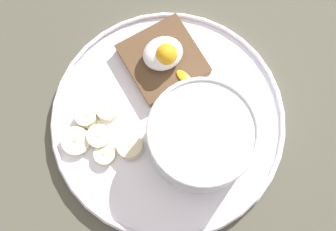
{
  "coord_description": "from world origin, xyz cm",
  "views": [
    {
      "loc": [
        -6.42,
        -13.4,
        60.05
      ],
      "look_at": [
        0.0,
        0.0,
        5.0
      ],
      "focal_mm": 50.0,
      "sensor_mm": 36.0,
      "label": 1
    }
  ],
  "objects_px": {
    "poached_egg": "(164,54)",
    "banana_slice_outer": "(86,118)",
    "banana_slice_left": "(99,137)",
    "banana_slice_back": "(76,141)",
    "banana_slice_right": "(107,110)",
    "toast_slice": "(163,60)",
    "oatmeal_bowl": "(201,137)",
    "banana_slice_front": "(130,146)",
    "banana_slice_inner": "(105,154)"
  },
  "relations": [
    {
      "from": "poached_egg",
      "to": "banana_slice_outer",
      "type": "relative_size",
      "value": 1.99
    },
    {
      "from": "banana_slice_left",
      "to": "banana_slice_back",
      "type": "xyz_separation_m",
      "value": [
        -0.03,
        0.01,
        -0.0
      ]
    },
    {
      "from": "banana_slice_back",
      "to": "banana_slice_outer",
      "type": "height_order",
      "value": "same"
    },
    {
      "from": "banana_slice_right",
      "to": "banana_slice_left",
      "type": "bearing_deg",
      "value": -128.71
    },
    {
      "from": "toast_slice",
      "to": "banana_slice_right",
      "type": "distance_m",
      "value": 0.1
    },
    {
      "from": "oatmeal_bowl",
      "to": "toast_slice",
      "type": "distance_m",
      "value": 0.12
    },
    {
      "from": "oatmeal_bowl",
      "to": "toast_slice",
      "type": "relative_size",
      "value": 1.3
    },
    {
      "from": "oatmeal_bowl",
      "to": "banana_slice_front",
      "type": "xyz_separation_m",
      "value": [
        -0.08,
        0.03,
        -0.03
      ]
    },
    {
      "from": "banana_slice_front",
      "to": "banana_slice_outer",
      "type": "xyz_separation_m",
      "value": [
        -0.03,
        0.06,
        -0.0
      ]
    },
    {
      "from": "oatmeal_bowl",
      "to": "poached_egg",
      "type": "height_order",
      "value": "oatmeal_bowl"
    },
    {
      "from": "poached_egg",
      "to": "banana_slice_outer",
      "type": "height_order",
      "value": "poached_egg"
    },
    {
      "from": "banana_slice_front",
      "to": "banana_slice_inner",
      "type": "relative_size",
      "value": 1.24
    },
    {
      "from": "oatmeal_bowl",
      "to": "banana_slice_inner",
      "type": "bearing_deg",
      "value": 161.85
    },
    {
      "from": "banana_slice_left",
      "to": "oatmeal_bowl",
      "type": "bearing_deg",
      "value": -28.59
    },
    {
      "from": "banana_slice_inner",
      "to": "toast_slice",
      "type": "bearing_deg",
      "value": 34.34
    },
    {
      "from": "poached_egg",
      "to": "banana_slice_left",
      "type": "distance_m",
      "value": 0.13
    },
    {
      "from": "banana_slice_left",
      "to": "banana_slice_inner",
      "type": "height_order",
      "value": "banana_slice_left"
    },
    {
      "from": "banana_slice_outer",
      "to": "poached_egg",
      "type": "bearing_deg",
      "value": 11.94
    },
    {
      "from": "oatmeal_bowl",
      "to": "toast_slice",
      "type": "xyz_separation_m",
      "value": [
        0.01,
        0.12,
        -0.02
      ]
    },
    {
      "from": "poached_egg",
      "to": "banana_slice_left",
      "type": "xyz_separation_m",
      "value": [
        -0.12,
        -0.06,
        -0.02
      ]
    },
    {
      "from": "banana_slice_back",
      "to": "banana_slice_left",
      "type": "bearing_deg",
      "value": -15.86
    },
    {
      "from": "banana_slice_outer",
      "to": "banana_slice_left",
      "type": "bearing_deg",
      "value": -80.43
    },
    {
      "from": "banana_slice_left",
      "to": "banana_slice_right",
      "type": "height_order",
      "value": "banana_slice_left"
    },
    {
      "from": "oatmeal_bowl",
      "to": "poached_egg",
      "type": "xyz_separation_m",
      "value": [
        0.01,
        0.11,
        -0.0
      ]
    },
    {
      "from": "oatmeal_bowl",
      "to": "poached_egg",
      "type": "distance_m",
      "value": 0.12
    },
    {
      "from": "poached_egg",
      "to": "banana_slice_right",
      "type": "distance_m",
      "value": 0.1
    },
    {
      "from": "banana_slice_right",
      "to": "banana_slice_inner",
      "type": "distance_m",
      "value": 0.06
    },
    {
      "from": "banana_slice_right",
      "to": "banana_slice_outer",
      "type": "relative_size",
      "value": 0.81
    },
    {
      "from": "poached_egg",
      "to": "banana_slice_front",
      "type": "distance_m",
      "value": 0.12
    },
    {
      "from": "poached_egg",
      "to": "banana_slice_right",
      "type": "bearing_deg",
      "value": -163.68
    },
    {
      "from": "poached_egg",
      "to": "banana_slice_right",
      "type": "height_order",
      "value": "poached_egg"
    },
    {
      "from": "banana_slice_right",
      "to": "poached_egg",
      "type": "bearing_deg",
      "value": 16.32
    },
    {
      "from": "oatmeal_bowl",
      "to": "banana_slice_right",
      "type": "distance_m",
      "value": 0.13
    },
    {
      "from": "oatmeal_bowl",
      "to": "banana_slice_front",
      "type": "distance_m",
      "value": 0.09
    },
    {
      "from": "toast_slice",
      "to": "banana_slice_left",
      "type": "relative_size",
      "value": 2.46
    },
    {
      "from": "toast_slice",
      "to": "banana_slice_right",
      "type": "height_order",
      "value": "toast_slice"
    },
    {
      "from": "banana_slice_outer",
      "to": "banana_slice_inner",
      "type": "bearing_deg",
      "value": -87.33
    },
    {
      "from": "oatmeal_bowl",
      "to": "banana_slice_left",
      "type": "distance_m",
      "value": 0.13
    },
    {
      "from": "poached_egg",
      "to": "banana_slice_back",
      "type": "bearing_deg",
      "value": -161.75
    },
    {
      "from": "banana_slice_back",
      "to": "banana_slice_inner",
      "type": "height_order",
      "value": "banana_slice_back"
    },
    {
      "from": "banana_slice_outer",
      "to": "banana_slice_right",
      "type": "bearing_deg",
      "value": -3.7
    },
    {
      "from": "banana_slice_left",
      "to": "banana_slice_outer",
      "type": "bearing_deg",
      "value": 99.57
    },
    {
      "from": "banana_slice_left",
      "to": "banana_slice_back",
      "type": "height_order",
      "value": "same"
    },
    {
      "from": "banana_slice_front",
      "to": "banana_slice_inner",
      "type": "height_order",
      "value": "banana_slice_front"
    },
    {
      "from": "banana_slice_inner",
      "to": "poached_egg",
      "type": "bearing_deg",
      "value": 33.51
    },
    {
      "from": "banana_slice_outer",
      "to": "oatmeal_bowl",
      "type": "bearing_deg",
      "value": -37.98
    },
    {
      "from": "toast_slice",
      "to": "banana_slice_front",
      "type": "xyz_separation_m",
      "value": [
        -0.09,
        -0.09,
        -0.0
      ]
    },
    {
      "from": "banana_slice_front",
      "to": "banana_slice_back",
      "type": "relative_size",
      "value": 1.19
    },
    {
      "from": "oatmeal_bowl",
      "to": "banana_slice_front",
      "type": "height_order",
      "value": "oatmeal_bowl"
    },
    {
      "from": "banana_slice_inner",
      "to": "banana_slice_outer",
      "type": "distance_m",
      "value": 0.05
    }
  ]
}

